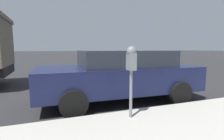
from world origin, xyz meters
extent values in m
plane|color=#2B2B2D|center=(0.00, 0.00, 0.00)|extent=(220.00, 220.00, 0.00)
cylinder|color=gray|center=(-2.59, 0.86, 0.62)|extent=(0.06, 0.06, 0.97)
cube|color=gray|center=(-2.59, 0.86, 1.28)|extent=(0.20, 0.14, 0.34)
sphere|color=gray|center=(-2.59, 0.86, 1.48)|extent=(0.19, 0.19, 0.19)
cube|color=gold|center=(-2.49, 0.86, 1.23)|extent=(0.01, 0.11, 0.12)
cube|color=black|center=(-2.49, 0.86, 1.35)|extent=(0.01, 0.10, 0.08)
cube|color=#14193D|center=(-0.98, 0.46, 0.67)|extent=(2.03, 4.64, 0.69)
cube|color=#232833|center=(-0.99, 0.28, 1.25)|extent=(1.74, 2.62, 0.46)
cylinder|color=black|center=(-1.89, 1.91, 0.32)|extent=(0.24, 0.65, 0.64)
cylinder|color=black|center=(0.01, 1.86, 0.32)|extent=(0.24, 0.65, 0.64)
cylinder|color=black|center=(-1.97, -0.93, 0.32)|extent=(0.24, 0.65, 0.64)
cylinder|color=black|center=(-0.07, -0.99, 0.32)|extent=(0.24, 0.65, 0.64)
camera|label=1|loc=(-5.69, 2.38, 1.53)|focal=28.00mm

